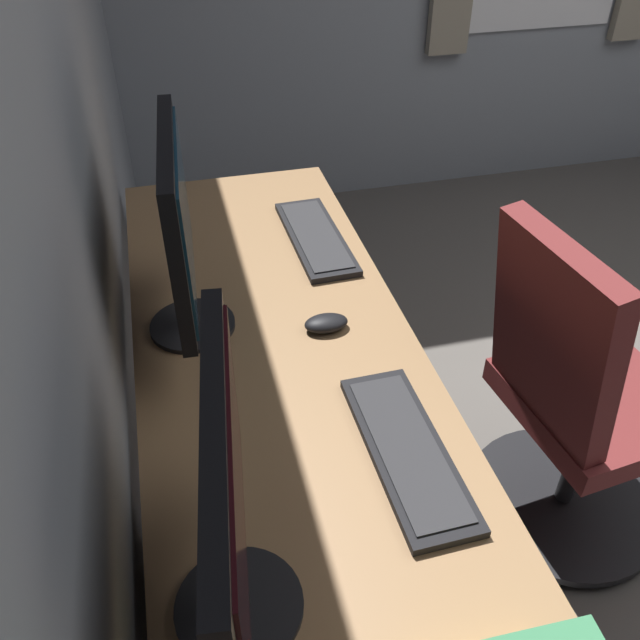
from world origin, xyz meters
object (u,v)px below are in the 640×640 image
(monitor_secondary, at_px, (180,229))
(monitor_primary, at_px, (228,511))
(keyboard_main, at_px, (316,237))
(keyboard_spare, at_px, (407,450))
(office_chair, at_px, (573,410))
(mouse_main, at_px, (326,323))

(monitor_secondary, bearing_deg, monitor_primary, -179.96)
(monitor_primary, relative_size, keyboard_main, 1.21)
(monitor_secondary, height_order, keyboard_main, monitor_secondary)
(monitor_secondary, height_order, keyboard_spare, monitor_secondary)
(monitor_primary, relative_size, office_chair, 0.53)
(mouse_main, bearing_deg, monitor_primary, 154.59)
(mouse_main, relative_size, office_chair, 0.11)
(mouse_main, bearing_deg, keyboard_main, -10.37)
(monitor_primary, bearing_deg, mouse_main, -25.41)
(keyboard_spare, height_order, mouse_main, mouse_main)
(mouse_main, bearing_deg, office_chair, -104.13)
(mouse_main, xyz_separation_m, office_chair, (-0.16, -0.63, -0.29))
(keyboard_spare, relative_size, mouse_main, 4.06)
(mouse_main, height_order, office_chair, office_chair)
(keyboard_main, bearing_deg, mouse_main, 169.63)
(monitor_secondary, xyz_separation_m, mouse_main, (-0.08, -0.30, -0.25))
(keyboard_main, height_order, office_chair, office_chair)
(monitor_primary, xyz_separation_m, mouse_main, (0.63, -0.30, -0.23))
(monitor_primary, xyz_separation_m, keyboard_spare, (0.23, -0.35, -0.23))
(monitor_primary, xyz_separation_m, keyboard_main, (1.03, -0.37, -0.23))
(keyboard_main, relative_size, keyboard_spare, 1.00)
(mouse_main, bearing_deg, keyboard_spare, -172.55)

